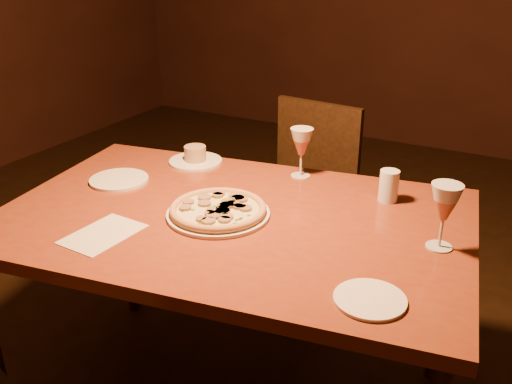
% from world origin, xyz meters
% --- Properties ---
extents(dining_table, '(1.64, 1.19, 0.81)m').
position_xyz_m(dining_table, '(-0.10, 0.13, 0.74)').
color(dining_table, brown).
rests_on(dining_table, floor).
extents(chair_far, '(0.49, 0.49, 0.93)m').
position_xyz_m(chair_far, '(-0.24, 1.03, 0.52)').
color(chair_far, black).
rests_on(chair_far, floor).
extents(pizza_plate, '(0.33, 0.33, 0.04)m').
position_xyz_m(pizza_plate, '(-0.14, 0.10, 0.83)').
color(pizza_plate, white).
rests_on(pizza_plate, dining_table).
extents(ramekin_saucer, '(0.21, 0.21, 0.07)m').
position_xyz_m(ramekin_saucer, '(-0.47, 0.47, 0.83)').
color(ramekin_saucer, white).
rests_on(ramekin_saucer, dining_table).
extents(wine_glass_far, '(0.09, 0.09, 0.19)m').
position_xyz_m(wine_glass_far, '(-0.04, 0.54, 0.90)').
color(wine_glass_far, '#AA5D47').
rests_on(wine_glass_far, dining_table).
extents(wine_glass_right, '(0.09, 0.09, 0.20)m').
position_xyz_m(wine_glass_right, '(0.54, 0.23, 0.91)').
color(wine_glass_right, '#AA5D47').
rests_on(wine_glass_right, dining_table).
extents(water_tumbler, '(0.07, 0.07, 0.11)m').
position_xyz_m(water_tumbler, '(0.31, 0.48, 0.86)').
color(water_tumbler, silver).
rests_on(water_tumbler, dining_table).
extents(side_plate_left, '(0.22, 0.22, 0.01)m').
position_xyz_m(side_plate_left, '(-0.61, 0.17, 0.81)').
color(side_plate_left, white).
rests_on(side_plate_left, dining_table).
extents(side_plate_near, '(0.18, 0.18, 0.01)m').
position_xyz_m(side_plate_near, '(0.45, -0.13, 0.81)').
color(side_plate_near, white).
rests_on(side_plate_near, dining_table).
extents(menu_card, '(0.18, 0.25, 0.00)m').
position_xyz_m(menu_card, '(-0.37, -0.18, 0.81)').
color(menu_card, beige).
rests_on(menu_card, dining_table).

